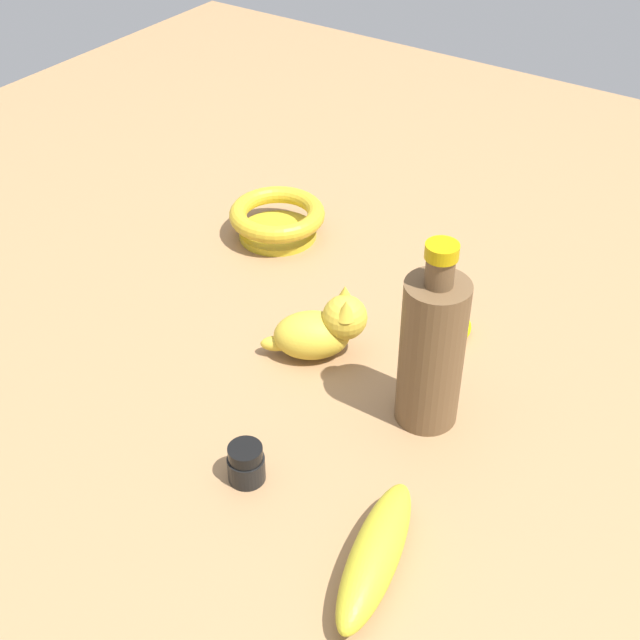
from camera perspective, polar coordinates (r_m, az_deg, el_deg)
The scene contains 7 objects.
ground at distance 1.03m, azimuth 0.00°, elevation -3.20°, with size 2.00×2.00×0.00m, color #936D47.
cat_figurine at distance 1.03m, azimuth 0.15°, elevation -0.56°, with size 0.11×0.12×0.09m.
bowl at distance 1.26m, azimuth -2.85°, elevation 6.77°, with size 0.14×0.14×0.05m.
nail_polish_jar at distance 0.90m, azimuth -4.93°, elevation -9.45°, with size 0.04×0.04×0.04m.
bangle at distance 1.10m, azimuth 8.01°, elevation -0.33°, with size 0.08×0.08×0.02m, color #C4B305.
bottle_tall at distance 0.92m, azimuth 7.31°, elevation -2.09°, with size 0.07×0.07×0.23m.
banana at distance 0.82m, azimuth 3.70°, elevation -15.26°, with size 0.18×0.04×0.04m, color gold.
Camera 1 is at (0.65, 0.44, 0.68)m, focal length 48.24 mm.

